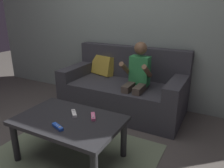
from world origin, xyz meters
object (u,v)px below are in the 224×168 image
object	(u,v)px
person_seated_on_couch	(137,78)
game_remote_pink_near_edge	(93,116)
couch	(124,89)
coffee_table	(69,125)
game_remote_blue_center	(58,127)
game_remote_white_far_corner	(74,113)

from	to	relation	value
person_seated_on_couch	game_remote_pink_near_edge	size ratio (longest dim) A/B	7.34
couch	coffee_table	world-z (taller)	couch
coffee_table	game_remote_blue_center	world-z (taller)	game_remote_blue_center
couch	coffee_table	bearing A→B (deg)	-89.22
game_remote_pink_near_edge	game_remote_blue_center	world-z (taller)	same
person_seated_on_couch	coffee_table	size ratio (longest dim) A/B	1.03
couch	coffee_table	xyz separation A→B (m)	(0.02, -1.22, 0.06)
person_seated_on_couch	coffee_table	distance (m)	1.08
couch	person_seated_on_couch	world-z (taller)	person_seated_on_couch
game_remote_blue_center	game_remote_white_far_corner	distance (m)	0.27
person_seated_on_couch	game_remote_blue_center	world-z (taller)	person_seated_on_couch
game_remote_white_far_corner	coffee_table	bearing A→B (deg)	-84.83
coffee_table	game_remote_pink_near_edge	size ratio (longest dim) A/B	7.16
game_remote_blue_center	game_remote_white_far_corner	size ratio (longest dim) A/B	1.14
couch	game_remote_pink_near_edge	distance (m)	1.13
person_seated_on_couch	game_remote_pink_near_edge	bearing A→B (deg)	-93.83
couch	game_remote_blue_center	xyz separation A→B (m)	(0.04, -1.39, 0.14)
coffee_table	game_remote_white_far_corner	world-z (taller)	game_remote_white_far_corner
person_seated_on_couch	game_remote_blue_center	xyz separation A→B (m)	(-0.22, -1.21, -0.13)
couch	game_remote_pink_near_edge	xyz separation A→B (m)	(0.20, -1.10, 0.14)
couch	game_remote_white_far_corner	bearing A→B (deg)	-89.58
game_remote_pink_near_edge	game_remote_blue_center	bearing A→B (deg)	-118.97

